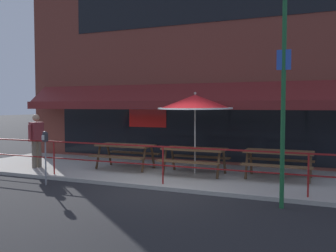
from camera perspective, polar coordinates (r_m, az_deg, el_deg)
ground_plane at (r=9.35m, az=-1.54°, el=-9.78°), size 120.00×120.00×0.00m
patio_deck at (r=11.15m, az=2.80°, el=-7.40°), size 15.00×4.00×0.10m
restaurant_building at (r=13.20m, az=6.28°, el=11.24°), size 15.00×1.60×7.97m
patio_railing at (r=9.47m, az=-0.78°, el=-4.69°), size 13.84×0.04×0.97m
picnic_table_left at (r=11.84m, az=-6.50°, el=-3.59°), size 1.80×1.42×0.76m
picnic_table_centre at (r=10.82m, az=4.04°, el=-4.21°), size 1.80×1.42×0.76m
picnic_table_right at (r=10.57m, az=16.51°, el=-4.51°), size 1.80×1.42×0.76m
patio_umbrella_centre at (r=10.77m, az=4.15°, el=3.61°), size 2.14×2.14×2.38m
pedestrian_walking at (r=12.69m, az=-19.42°, el=-1.70°), size 0.27×0.62×1.71m
parking_meter_near at (r=10.28m, az=-18.20°, el=-2.27°), size 0.15×0.16×1.42m
street_sign_pole at (r=7.87m, az=17.15°, el=3.37°), size 0.28×0.09×4.17m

